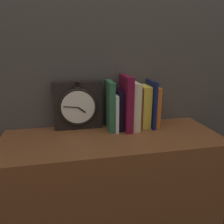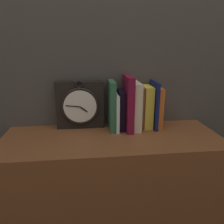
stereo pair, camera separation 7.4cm
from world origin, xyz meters
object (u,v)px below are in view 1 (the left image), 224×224
object	(u,v)px
book_slot6_yellow	(144,106)
book_slot8_orange	(154,106)
book_slot7_navy	(151,104)
book_slot0_green	(110,105)
book_slot2_black	(119,109)
book_slot4_cream	(133,105)
book_slot1_white	(114,111)
clock	(78,106)
book_slot3_maroon	(126,103)
book_slot5_brown	(138,107)

from	to	relation	value
book_slot6_yellow	book_slot8_orange	world-z (taller)	book_slot6_yellow
book_slot7_navy	book_slot0_green	bearing A→B (deg)	179.71
book_slot2_black	book_slot4_cream	xyz separation A→B (m)	(0.07, -0.01, 0.02)
book_slot0_green	book_slot1_white	xyz separation A→B (m)	(0.02, -0.01, -0.03)
book_slot8_orange	clock	bearing A→B (deg)	175.95
book_slot7_navy	book_slot6_yellow	bearing A→B (deg)	161.11
book_slot2_black	book_slot3_maroon	size ratio (longest dim) A/B	0.73
clock	book_slot7_navy	xyz separation A→B (m)	(0.35, -0.04, -0.00)
book_slot0_green	book_slot1_white	size ratio (longest dim) A/B	1.33
book_slot5_brown	book_slot6_yellow	world-z (taller)	book_slot6_yellow
book_slot1_white	book_slot6_yellow	distance (m)	0.15
book_slot0_green	book_slot1_white	world-z (taller)	book_slot0_green
book_slot6_yellow	book_slot5_brown	bearing A→B (deg)	-176.94
book_slot0_green	book_slot8_orange	xyz separation A→B (m)	(0.22, 0.01, -0.02)
clock	book_slot2_black	size ratio (longest dim) A/B	1.28
clock	book_slot4_cream	xyz separation A→B (m)	(0.26, -0.04, -0.00)
book_slot1_white	book_slot4_cream	xyz separation A→B (m)	(0.09, -0.00, 0.03)
book_slot4_cream	book_slot5_brown	bearing A→B (deg)	27.58
book_slot6_yellow	book_slot8_orange	size ratio (longest dim) A/B	1.03
book_slot1_white	book_slot6_yellow	size ratio (longest dim) A/B	0.86
book_slot3_maroon	book_slot7_navy	bearing A→B (deg)	5.27
book_slot4_cream	book_slot7_navy	xyz separation A→B (m)	(0.09, 0.01, 0.00)
book_slot2_black	book_slot7_navy	world-z (taller)	book_slot7_navy
book_slot0_green	book_slot2_black	distance (m)	0.05
book_slot0_green	book_slot7_navy	distance (m)	0.20
clock	book_slot1_white	world-z (taller)	clock
book_slot7_navy	book_slot8_orange	bearing A→B (deg)	22.38
clock	book_slot0_green	xyz separation A→B (m)	(0.15, -0.03, 0.00)
clock	book_slot0_green	distance (m)	0.15
book_slot3_maroon	book_slot7_navy	distance (m)	0.13
book_slot6_yellow	book_slot7_navy	distance (m)	0.04
book_slot3_maroon	book_slot4_cream	distance (m)	0.04
book_slot4_cream	book_slot7_navy	distance (m)	0.09
book_slot0_green	book_slot4_cream	xyz separation A→B (m)	(0.11, -0.01, -0.00)
book_slot1_white	book_slot4_cream	world-z (taller)	book_slot4_cream
clock	book_slot7_navy	size ratio (longest dim) A/B	1.04
book_slot3_maroon	book_slot8_orange	distance (m)	0.15
clock	book_slot3_maroon	world-z (taller)	book_slot3_maroon
book_slot3_maroon	book_slot6_yellow	bearing A→B (deg)	13.30
book_slot6_yellow	book_slot8_orange	xyz separation A→B (m)	(0.05, -0.00, -0.00)
book_slot2_black	book_slot8_orange	bearing A→B (deg)	1.29
book_slot6_yellow	book_slot8_orange	distance (m)	0.05
clock	book_slot1_white	size ratio (longest dim) A/B	1.36
book_slot0_green	book_slot3_maroon	world-z (taller)	book_slot3_maroon
book_slot2_black	book_slot4_cream	distance (m)	0.07
book_slot3_maroon	book_slot7_navy	size ratio (longest dim) A/B	1.13
book_slot0_green	book_slot4_cream	distance (m)	0.11
book_slot4_cream	book_slot2_black	bearing A→B (deg)	170.81
book_slot2_black	book_slot3_maroon	distance (m)	0.05
book_slot6_yellow	book_slot7_navy	size ratio (longest dim) A/B	0.89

